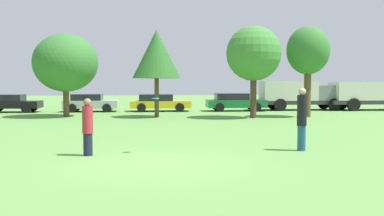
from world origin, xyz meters
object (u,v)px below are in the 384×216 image
(tree_4, at_px, (308,51))
(parked_car_yellow, at_px, (159,102))
(person_thrower, at_px, (88,127))
(delivery_truck_grey, at_px, (299,94))
(parked_car_black, at_px, (11,103))
(person_catcher, at_px, (302,118))
(tree_2, at_px, (156,54))
(frisbee, at_px, (155,98))
(delivery_truck_blue, at_px, (369,94))
(parked_car_green, at_px, (235,102))
(tree_3, at_px, (254,54))
(parked_car_silver, at_px, (90,102))
(tree_1, at_px, (66,63))

(tree_4, relative_size, parked_car_yellow, 1.25)
(person_thrower, relative_size, delivery_truck_grey, 0.25)
(parked_car_yellow, xyz_separation_m, delivery_truck_grey, (10.70, 0.24, 0.60))
(parked_car_black, bearing_deg, delivery_truck_grey, 1.53)
(person_catcher, height_order, parked_car_black, person_catcher)
(tree_2, relative_size, parked_car_yellow, 1.19)
(frisbee, xyz_separation_m, delivery_truck_blue, (16.81, 18.67, -0.42))
(parked_car_green, bearing_deg, tree_2, -138.00)
(person_thrower, bearing_deg, frisbee, 3.97)
(parked_car_green, bearing_deg, frisbee, -107.50)
(parked_car_black, bearing_deg, person_thrower, -66.81)
(tree_2, height_order, delivery_truck_blue, tree_2)
(frisbee, xyz_separation_m, parked_car_green, (6.33, 18.76, -0.97))
(parked_car_yellow, relative_size, delivery_truck_grey, 0.67)
(tree_3, bearing_deg, parked_car_silver, 146.44)
(person_thrower, bearing_deg, tree_3, 55.24)
(frisbee, distance_m, tree_4, 16.12)
(delivery_truck_blue, bearing_deg, delivery_truck_grey, 174.55)
(tree_4, bearing_deg, parked_car_silver, 154.92)
(tree_1, bearing_deg, delivery_truck_blue, 10.65)
(frisbee, bearing_deg, tree_2, 88.29)
(frisbee, xyz_separation_m, tree_3, (6.11, 12.34, 2.16))
(person_thrower, relative_size, delivery_truck_blue, 0.25)
(delivery_truck_blue, bearing_deg, tree_1, -168.19)
(tree_4, bearing_deg, parked_car_black, 161.71)
(tree_1, distance_m, delivery_truck_grey, 17.38)
(person_catcher, xyz_separation_m, tree_4, (5.06, 12.72, 2.99))
(delivery_truck_grey, bearing_deg, tree_1, -162.85)
(parked_car_yellow, relative_size, delivery_truck_blue, 0.68)
(frisbee, relative_size, tree_2, 0.04)
(parked_car_black, distance_m, delivery_truck_grey, 21.25)
(tree_3, bearing_deg, tree_4, 6.43)
(tree_1, relative_size, parked_car_green, 1.17)
(person_catcher, bearing_deg, parked_car_yellow, -80.65)
(tree_2, height_order, parked_car_silver, tree_2)
(tree_1, relative_size, tree_4, 0.92)
(tree_1, height_order, parked_car_black, tree_1)
(parked_car_green, height_order, delivery_truck_grey, delivery_truck_grey)
(tree_3, relative_size, delivery_truck_blue, 0.84)
(tree_2, height_order, tree_3, tree_3)
(tree_3, bearing_deg, parked_car_black, 156.85)
(parked_car_green, bearing_deg, tree_4, -60.35)
(parked_car_silver, bearing_deg, delivery_truck_blue, -0.36)
(tree_3, bearing_deg, person_thrower, -122.79)
(frisbee, bearing_deg, person_thrower, -174.06)
(person_thrower, height_order, delivery_truck_blue, delivery_truck_blue)
(tree_1, height_order, tree_3, tree_3)
(tree_2, bearing_deg, parked_car_silver, 129.87)
(parked_car_silver, height_order, delivery_truck_blue, delivery_truck_blue)
(person_thrower, xyz_separation_m, parked_car_yellow, (2.70, 19.25, -0.19))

